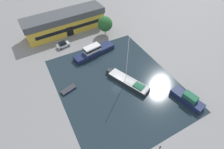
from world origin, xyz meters
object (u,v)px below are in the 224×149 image
at_px(sailboat_moored, 128,81).
at_px(cabin_boat, 188,99).
at_px(parked_car, 63,45).
at_px(small_dinghy, 69,90).
at_px(motor_cruiser, 94,51).
at_px(quay_tree_near_building, 105,24).
at_px(warehouse_building, 65,22).

distance_m(sailboat_moored, cabin_boat, 14.99).
xyz_separation_m(parked_car, small_dinghy, (-4.49, -18.36, -0.60)).
bearing_deg(sailboat_moored, parked_car, 90.53).
bearing_deg(motor_cruiser, parked_car, 31.30).
bearing_deg(quay_tree_near_building, parked_car, 179.86).
bearing_deg(parked_car, motor_cruiser, 33.36).
height_order(parked_car, cabin_boat, cabin_boat).
height_order(small_dinghy, cabin_boat, cabin_boat).
bearing_deg(parked_car, warehouse_building, 147.39).
relative_size(warehouse_building, motor_cruiser, 2.07).
relative_size(quay_tree_near_building, cabin_boat, 0.79).
distance_m(motor_cruiser, small_dinghy, 15.47).
xyz_separation_m(sailboat_moored, motor_cruiser, (-2.86, 15.30, 0.45)).
height_order(sailboat_moored, cabin_boat, sailboat_moored).
relative_size(warehouse_building, parked_car, 6.62).
distance_m(quay_tree_near_building, motor_cruiser, 11.93).
bearing_deg(cabin_boat, quay_tree_near_building, 85.29).
xyz_separation_m(warehouse_building, sailboat_moored, (6.00, -32.21, -2.79)).
bearing_deg(cabin_boat, warehouse_building, 97.96).
bearing_deg(cabin_boat, sailboat_moored, 117.51).
xyz_separation_m(warehouse_building, cabin_boat, (15.42, -43.88, -2.52)).
distance_m(motor_cruiser, cabin_boat, 29.63).
relative_size(warehouse_building, sailboat_moored, 1.99).
bearing_deg(cabin_boat, motor_cruiser, 103.08).
bearing_deg(warehouse_building, sailboat_moored, -82.60).
height_order(quay_tree_near_building, cabin_boat, quay_tree_near_building).
xyz_separation_m(quay_tree_near_building, cabin_boat, (4.12, -35.15, -3.14)).
distance_m(warehouse_building, small_dinghy, 28.55).
bearing_deg(warehouse_building, quay_tree_near_building, -40.86).
bearing_deg(small_dinghy, warehouse_building, 146.52).
bearing_deg(warehouse_building, motor_cruiser, -82.65).
relative_size(motor_cruiser, cabin_boat, 1.64).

